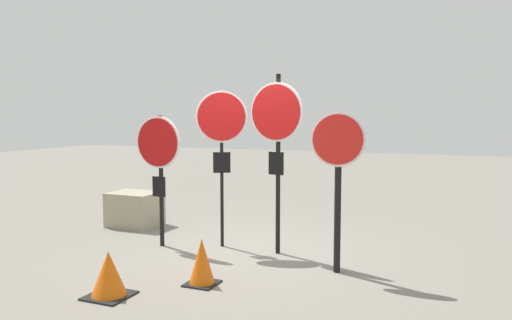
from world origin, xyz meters
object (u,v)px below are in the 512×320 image
stop_sign_1 (222,129)px  traffic_cone_0 (202,262)px  storage_crate (135,209)px  stop_sign_2 (277,128)px  stop_sign_3 (338,163)px  stop_sign_0 (159,153)px  traffic_cone_1 (109,274)px

stop_sign_1 → traffic_cone_0: stop_sign_1 is taller
storage_crate → stop_sign_2: bearing=-13.8°
stop_sign_3 → traffic_cone_0: size_ratio=3.70×
stop_sign_0 → traffic_cone_1: 2.41m
stop_sign_3 → traffic_cone_1: 2.98m
stop_sign_2 → traffic_cone_1: bearing=-105.8°
stop_sign_2 → storage_crate: 3.42m
traffic_cone_0 → storage_crate: 3.47m
traffic_cone_0 → traffic_cone_1: (-0.75, -0.74, -0.02)m
stop_sign_3 → stop_sign_2: bearing=147.2°
storage_crate → stop_sign_3: bearing=-17.4°
stop_sign_2 → traffic_cone_0: 2.21m
traffic_cone_0 → storage_crate: (-2.62, 2.28, 0.03)m
stop_sign_1 → storage_crate: size_ratio=2.76×
traffic_cone_1 → stop_sign_2: bearing=64.2°
stop_sign_0 → storage_crate: bearing=143.7°
stop_sign_0 → traffic_cone_1: size_ratio=3.90×
storage_crate → stop_sign_1: bearing=-18.2°
stop_sign_2 → traffic_cone_0: bearing=-93.0°
stop_sign_0 → stop_sign_1: (0.89, 0.33, 0.37)m
stop_sign_2 → stop_sign_3: size_ratio=1.26×
stop_sign_0 → traffic_cone_1: bearing=-67.7°
stop_sign_2 → traffic_cone_1: (-1.11, -2.29, -1.56)m
traffic_cone_0 → stop_sign_0: bearing=138.4°
stop_sign_1 → stop_sign_2: (0.88, -0.04, 0.03)m
stop_sign_1 → stop_sign_3: size_ratio=1.16×
stop_sign_3 → traffic_cone_1: (-2.11, -1.77, -1.15)m
traffic_cone_1 → storage_crate: size_ratio=0.60×
stop_sign_1 → stop_sign_3: bearing=-44.2°
stop_sign_0 → traffic_cone_0: (1.41, -1.25, -1.15)m
traffic_cone_0 → traffic_cone_1: size_ratio=1.08×
stop_sign_0 → stop_sign_2: 1.84m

